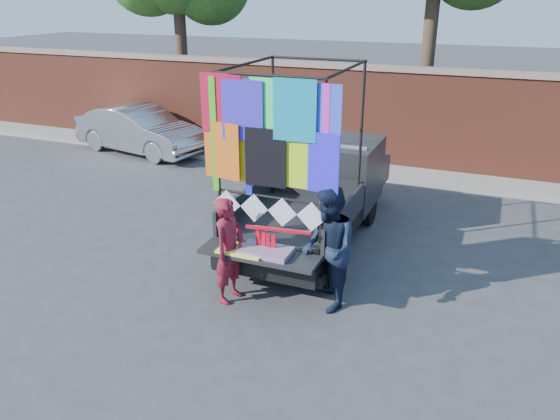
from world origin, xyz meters
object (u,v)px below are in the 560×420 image
at_px(pickup_truck, 322,189).
at_px(man, 328,249).
at_px(woman, 229,250).
at_px(sedan, 140,130).

relative_size(pickup_truck, man, 2.84).
relative_size(pickup_truck, woman, 3.25).
xyz_separation_m(sedan, man, (7.49, -5.91, 0.26)).
bearing_deg(pickup_truck, woman, -98.51).
distance_m(sedan, man, 9.55).
bearing_deg(man, sedan, -160.05).
bearing_deg(sedan, pickup_truck, -106.03).
relative_size(sedan, woman, 2.48).
bearing_deg(man, woman, -106.92).
height_order(woman, man, man).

